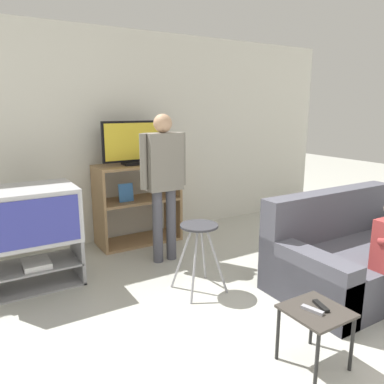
# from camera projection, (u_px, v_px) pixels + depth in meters

# --- Properties ---
(wall_back) EXTENTS (6.40, 0.06, 2.60)m
(wall_back) POSITION_uv_depth(u_px,v_px,m) (130.00, 137.00, 4.77)
(wall_back) COLOR silver
(wall_back) RESTS_ON ground_plane
(tv_stand) EXTENTS (0.82, 0.48, 0.47)m
(tv_stand) POSITION_uv_depth(u_px,v_px,m) (36.00, 263.00, 3.55)
(tv_stand) COLOR #939399
(tv_stand) RESTS_ON ground_plane
(television_main) EXTENTS (0.78, 0.64, 0.50)m
(television_main) POSITION_uv_depth(u_px,v_px,m) (32.00, 214.00, 3.44)
(television_main) COLOR #B2B2B7
(television_main) RESTS_ON tv_stand
(media_shelf) EXTENTS (1.02, 0.47, 1.00)m
(media_shelf) POSITION_uv_depth(u_px,v_px,m) (138.00, 203.00, 4.67)
(media_shelf) COLOR #9E7A51
(media_shelf) RESTS_ON ground_plane
(television_flat) EXTENTS (0.78, 0.20, 0.52)m
(television_flat) POSITION_uv_depth(u_px,v_px,m) (134.00, 144.00, 4.47)
(television_flat) COLOR black
(television_flat) RESTS_ON media_shelf
(folding_stool) EXTENTS (0.41, 0.39, 0.65)m
(folding_stool) POSITION_uv_depth(u_px,v_px,m) (199.00, 237.00, 3.40)
(folding_stool) COLOR #99999E
(folding_stool) RESTS_ON ground_plane
(snack_table) EXTENTS (0.38, 0.38, 0.40)m
(snack_table) POSITION_uv_depth(u_px,v_px,m) (316.00, 318.00, 2.42)
(snack_table) COLOR #38332D
(snack_table) RESTS_ON ground_plane
(remote_control_black) EXTENTS (0.08, 0.15, 0.02)m
(remote_control_black) POSITION_uv_depth(u_px,v_px,m) (321.00, 306.00, 2.43)
(remote_control_black) COLOR black
(remote_control_black) RESTS_ON snack_table
(remote_control_white) EXTENTS (0.07, 0.15, 0.02)m
(remote_control_white) POSITION_uv_depth(u_px,v_px,m) (312.00, 310.00, 2.39)
(remote_control_white) COLOR gray
(remote_control_white) RESTS_ON snack_table
(couch) EXTENTS (1.66, 0.94, 0.87)m
(couch) POSITION_uv_depth(u_px,v_px,m) (354.00, 257.00, 3.56)
(couch) COLOR #4C4C56
(couch) RESTS_ON ground_plane
(person_standing_adult) EXTENTS (0.53, 0.20, 1.61)m
(person_standing_adult) POSITION_uv_depth(u_px,v_px,m) (164.00, 174.00, 3.99)
(person_standing_adult) COLOR #4C4C56
(person_standing_adult) RESTS_ON ground_plane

